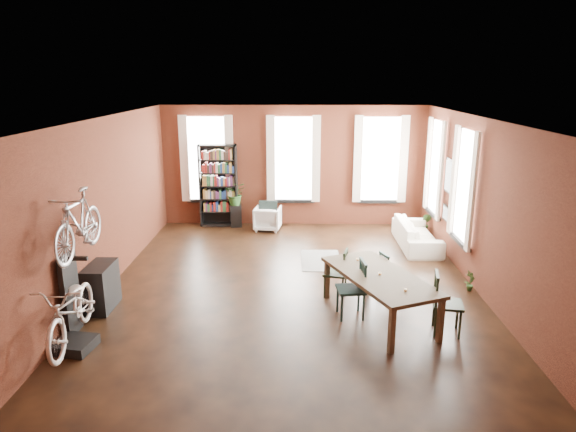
{
  "coord_description": "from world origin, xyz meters",
  "views": [
    {
      "loc": [
        0.11,
        -9.07,
        3.92
      ],
      "look_at": [
        -0.07,
        0.6,
        1.28
      ],
      "focal_mm": 32.0,
      "sensor_mm": 36.0,
      "label": 1
    }
  ],
  "objects_px": {
    "dining_chair_d": "(391,274)",
    "bike_trainer": "(75,345)",
    "dining_chair_c": "(448,304)",
    "plant_stand": "(236,216)",
    "dining_chair_a": "(351,289)",
    "white_armchair": "(268,217)",
    "dining_chair_b": "(336,273)",
    "console_table": "(101,287)",
    "cream_sofa": "(417,230)",
    "bookshelf": "(218,186)",
    "bicycle_floor": "(68,281)",
    "dining_table": "(379,296)"
  },
  "relations": [
    {
      "from": "console_table",
      "to": "plant_stand",
      "type": "relative_size",
      "value": 1.35
    },
    {
      "from": "dining_chair_b",
      "to": "dining_chair_a",
      "type": "bearing_deg",
      "value": 27.14
    },
    {
      "from": "dining_chair_d",
      "to": "console_table",
      "type": "bearing_deg",
      "value": 78.35
    },
    {
      "from": "dining_chair_b",
      "to": "console_table",
      "type": "bearing_deg",
      "value": -67.29
    },
    {
      "from": "bike_trainer",
      "to": "bicycle_floor",
      "type": "height_order",
      "value": "bicycle_floor"
    },
    {
      "from": "plant_stand",
      "to": "dining_chair_d",
      "type": "bearing_deg",
      "value": -52.69
    },
    {
      "from": "dining_table",
      "to": "dining_chair_b",
      "type": "relative_size",
      "value": 2.55
    },
    {
      "from": "dining_chair_b",
      "to": "dining_chair_d",
      "type": "bearing_deg",
      "value": 107.87
    },
    {
      "from": "white_armchair",
      "to": "bicycle_floor",
      "type": "xyz_separation_m",
      "value": [
        -2.49,
        -6.21,
        0.76
      ]
    },
    {
      "from": "bookshelf",
      "to": "white_armchair",
      "type": "height_order",
      "value": "bookshelf"
    },
    {
      "from": "dining_chair_a",
      "to": "bookshelf",
      "type": "height_order",
      "value": "bookshelf"
    },
    {
      "from": "plant_stand",
      "to": "dining_table",
      "type": "bearing_deg",
      "value": -60.88
    },
    {
      "from": "bookshelf",
      "to": "bicycle_floor",
      "type": "relative_size",
      "value": 1.17
    },
    {
      "from": "bookshelf",
      "to": "bike_trainer",
      "type": "distance_m",
      "value": 6.79
    },
    {
      "from": "dining_chair_a",
      "to": "white_armchair",
      "type": "height_order",
      "value": "dining_chair_a"
    },
    {
      "from": "dining_chair_b",
      "to": "cream_sofa",
      "type": "relative_size",
      "value": 0.43
    },
    {
      "from": "white_armchair",
      "to": "bicycle_floor",
      "type": "relative_size",
      "value": 0.36
    },
    {
      "from": "dining_chair_c",
      "to": "cream_sofa",
      "type": "distance_m",
      "value": 4.3
    },
    {
      "from": "plant_stand",
      "to": "bicycle_floor",
      "type": "distance_m",
      "value": 6.78
    },
    {
      "from": "dining_table",
      "to": "console_table",
      "type": "bearing_deg",
      "value": 153.25
    },
    {
      "from": "dining_chair_d",
      "to": "white_armchair",
      "type": "height_order",
      "value": "dining_chair_d"
    },
    {
      "from": "plant_stand",
      "to": "console_table",
      "type": "bearing_deg",
      "value": -108.83
    },
    {
      "from": "bookshelf",
      "to": "console_table",
      "type": "height_order",
      "value": "bookshelf"
    },
    {
      "from": "bicycle_floor",
      "to": "dining_chair_a",
      "type": "bearing_deg",
      "value": 10.35
    },
    {
      "from": "bicycle_floor",
      "to": "cream_sofa",
      "type": "bearing_deg",
      "value": 33.27
    },
    {
      "from": "white_armchair",
      "to": "cream_sofa",
      "type": "xyz_separation_m",
      "value": [
        3.62,
        -1.29,
        0.07
      ]
    },
    {
      "from": "dining_chair_a",
      "to": "bike_trainer",
      "type": "relative_size",
      "value": 1.86
    },
    {
      "from": "dining_chair_c",
      "to": "plant_stand",
      "type": "bearing_deg",
      "value": 44.53
    },
    {
      "from": "dining_chair_b",
      "to": "dining_chair_d",
      "type": "xyz_separation_m",
      "value": [
        1.03,
        0.07,
        -0.04
      ]
    },
    {
      "from": "console_table",
      "to": "bicycle_floor",
      "type": "xyz_separation_m",
      "value": [
        0.12,
        -1.42,
        0.7
      ]
    },
    {
      "from": "bookshelf",
      "to": "console_table",
      "type": "relative_size",
      "value": 2.75
    },
    {
      "from": "dining_chair_b",
      "to": "bicycle_floor",
      "type": "height_order",
      "value": "bicycle_floor"
    },
    {
      "from": "white_armchair",
      "to": "dining_chair_b",
      "type": "bearing_deg",
      "value": 116.37
    },
    {
      "from": "dining_chair_a",
      "to": "white_armchair",
      "type": "distance_m",
      "value": 5.3
    },
    {
      "from": "dining_chair_d",
      "to": "bike_trainer",
      "type": "relative_size",
      "value": 1.54
    },
    {
      "from": "dining_chair_d",
      "to": "plant_stand",
      "type": "bearing_deg",
      "value": 18.09
    },
    {
      "from": "white_armchair",
      "to": "bookshelf",
      "type": "bearing_deg",
      "value": -10.18
    },
    {
      "from": "dining_chair_a",
      "to": "dining_chair_b",
      "type": "bearing_deg",
      "value": -173.78
    },
    {
      "from": "console_table",
      "to": "dining_chair_d",
      "type": "bearing_deg",
      "value": 7.57
    },
    {
      "from": "plant_stand",
      "to": "dining_chair_a",
      "type": "bearing_deg",
      "value": -64.52
    },
    {
      "from": "dining_chair_c",
      "to": "dining_chair_d",
      "type": "height_order",
      "value": "dining_chair_c"
    },
    {
      "from": "bike_trainer",
      "to": "white_armchair",
      "type": "bearing_deg",
      "value": 68.02
    },
    {
      "from": "dining_chair_a",
      "to": "dining_chair_c",
      "type": "height_order",
      "value": "dining_chair_a"
    },
    {
      "from": "cream_sofa",
      "to": "console_table",
      "type": "distance_m",
      "value": 7.15
    },
    {
      "from": "dining_chair_b",
      "to": "cream_sofa",
      "type": "distance_m",
      "value": 3.59
    },
    {
      "from": "dining_chair_c",
      "to": "dining_chair_d",
      "type": "xyz_separation_m",
      "value": [
        -0.62,
        1.45,
        -0.08
      ]
    },
    {
      "from": "dining_table",
      "to": "plant_stand",
      "type": "xyz_separation_m",
      "value": [
        -3.01,
        5.4,
        -0.09
      ]
    },
    {
      "from": "bookshelf",
      "to": "white_armchair",
      "type": "bearing_deg",
      "value": -16.97
    },
    {
      "from": "dining_chair_a",
      "to": "cream_sofa",
      "type": "relative_size",
      "value": 0.47
    },
    {
      "from": "dining_chair_a",
      "to": "white_armchair",
      "type": "bearing_deg",
      "value": -168.25
    }
  ]
}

